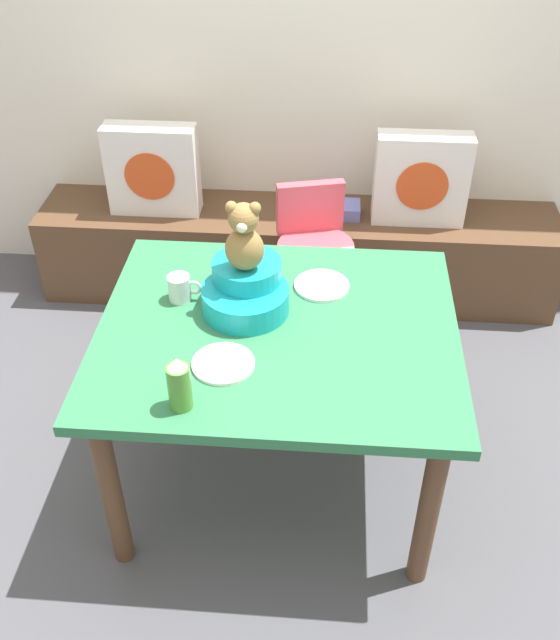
{
  "coord_description": "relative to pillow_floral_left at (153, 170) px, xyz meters",
  "views": [
    {
      "loc": [
        0.15,
        -1.89,
        2.25
      ],
      "look_at": [
        0.0,
        0.1,
        0.69
      ],
      "focal_mm": 40.51,
      "sensor_mm": 36.0,
      "label": 1
    }
  ],
  "objects": [
    {
      "name": "ground_plane",
      "position": [
        0.7,
        -1.24,
        -0.68
      ],
      "size": [
        8.0,
        8.0,
        0.0
      ],
      "primitive_type": "plane",
      "color": "#4C4C51"
    },
    {
      "name": "back_wall",
      "position": [
        0.7,
        0.29,
        0.62
      ],
      "size": [
        4.4,
        0.1,
        2.6
      ],
      "primitive_type": "cube",
      "color": "silver",
      "rests_on": "ground_plane"
    },
    {
      "name": "window_bench",
      "position": [
        0.7,
        0.02,
        -0.45
      ],
      "size": [
        2.6,
        0.44,
        0.46
      ],
      "primitive_type": "cube",
      "color": "brown",
      "rests_on": "ground_plane"
    },
    {
      "name": "pillow_floral_left",
      "position": [
        0.0,
        0.0,
        0.0
      ],
      "size": [
        0.44,
        0.15,
        0.44
      ],
      "color": "white",
      "rests_on": "window_bench"
    },
    {
      "name": "pillow_floral_right",
      "position": [
        1.28,
        0.0,
        0.0
      ],
      "size": [
        0.44,
        0.15,
        0.44
      ],
      "color": "white",
      "rests_on": "window_bench"
    },
    {
      "name": "book_stack",
      "position": [
        0.91,
        0.02,
        -0.19
      ],
      "size": [
        0.2,
        0.14,
        0.06
      ],
      "primitive_type": "cube",
      "color": "#6D77C6",
      "rests_on": "window_bench"
    },
    {
      "name": "dining_table",
      "position": [
        0.7,
        -1.24,
        -0.04
      ],
      "size": [
        1.21,
        1.02,
        0.74
      ],
      "color": "#2D7247",
      "rests_on": "ground_plane"
    },
    {
      "name": "highchair",
      "position": [
        0.8,
        -0.42,
        -0.16
      ],
      "size": [
        0.4,
        0.5,
        0.79
      ],
      "color": "#D84C59",
      "rests_on": "ground_plane"
    },
    {
      "name": "infant_seat_teal",
      "position": [
        0.59,
        -1.14,
        0.13
      ],
      "size": [
        0.3,
        0.33,
        0.16
      ],
      "color": "#169EA9",
      "rests_on": "dining_table"
    },
    {
      "name": "teddy_bear",
      "position": [
        0.59,
        -1.14,
        0.34
      ],
      "size": [
        0.13,
        0.12,
        0.25
      ],
      "color": "olive",
      "rests_on": "infant_seat_teal"
    },
    {
      "name": "ketchup_bottle",
      "position": [
        0.45,
        -1.64,
        0.15
      ],
      "size": [
        0.07,
        0.07,
        0.18
      ],
      "color": "#4C8C33",
      "rests_on": "dining_table"
    },
    {
      "name": "coffee_mug",
      "position": [
        0.35,
        -1.11,
        0.11
      ],
      "size": [
        0.12,
        0.08,
        0.09
      ],
      "color": "silver",
      "rests_on": "dining_table"
    },
    {
      "name": "dinner_plate_near",
      "position": [
        0.84,
        -1.0,
        0.07
      ],
      "size": [
        0.2,
        0.2,
        0.01
      ],
      "primitive_type": "cylinder",
      "color": "white",
      "rests_on": "dining_table"
    },
    {
      "name": "dinner_plate_far",
      "position": [
        0.55,
        -1.45,
        0.07
      ],
      "size": [
        0.2,
        0.2,
        0.01
      ],
      "primitive_type": "cylinder",
      "color": "white",
      "rests_on": "dining_table"
    }
  ]
}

